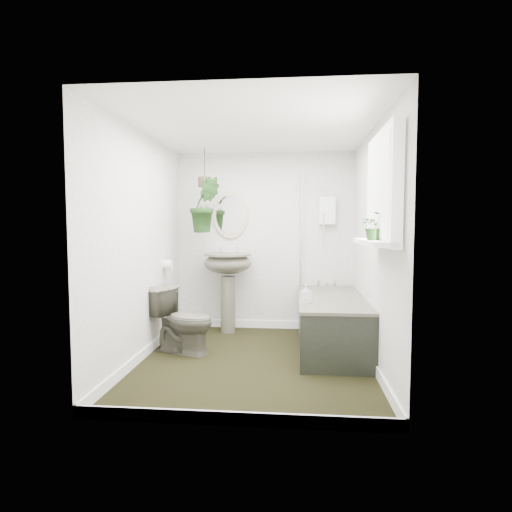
{
  "coord_description": "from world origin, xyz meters",
  "views": [
    {
      "loc": [
        0.41,
        -4.19,
        1.37
      ],
      "look_at": [
        0.0,
        0.15,
        1.05
      ],
      "focal_mm": 30.0,
      "sensor_mm": 36.0,
      "label": 1
    }
  ],
  "objects": [
    {
      "name": "wall_right",
      "position": [
        1.16,
        0.0,
        1.15
      ],
      "size": [
        0.02,
        2.8,
        2.3
      ],
      "primitive_type": "cube",
      "color": "white",
      "rests_on": "ground"
    },
    {
      "name": "shower_box",
      "position": [
        0.8,
        1.34,
        1.55
      ],
      "size": [
        0.2,
        0.1,
        0.35
      ],
      "primitive_type": "cube",
      "color": "white",
      "rests_on": "wall_back"
    },
    {
      "name": "window_sill",
      "position": [
        1.02,
        -0.7,
        1.23
      ],
      "size": [
        0.18,
        1.0,
        0.04
      ],
      "primitive_type": "cube",
      "color": "white",
      "rests_on": "wall_right"
    },
    {
      "name": "skirting",
      "position": [
        0.0,
        0.0,
        0.05
      ],
      "size": [
        2.3,
        2.8,
        0.1
      ],
      "primitive_type": "cube",
      "color": "white",
      "rests_on": "floor"
    },
    {
      "name": "soap_bottle",
      "position": [
        0.51,
        0.11,
        0.67
      ],
      "size": [
        0.11,
        0.11,
        0.19
      ],
      "primitive_type": "imported",
      "rotation": [
        0.0,
        0.0,
        0.35
      ],
      "color": "#2A2022",
      "rests_on": "bathtub"
    },
    {
      "name": "oval_mirror",
      "position": [
        -0.45,
        1.37,
        1.5
      ],
      "size": [
        0.46,
        0.03,
        0.62
      ],
      "primitive_type": "ellipsoid",
      "color": "#BDAC8C",
      "rests_on": "wall_back"
    },
    {
      "name": "pedestal_sink",
      "position": [
        -0.45,
        1.13,
        0.51
      ],
      "size": [
        0.65,
        0.57,
        1.02
      ],
      "primitive_type": null,
      "rotation": [
        0.0,
        0.0,
        0.11
      ],
      "color": "#4F4D3F",
      "rests_on": "floor"
    },
    {
      "name": "wall_back",
      "position": [
        0.0,
        1.41,
        1.15
      ],
      "size": [
        2.3,
        0.02,
        2.3
      ],
      "primitive_type": "cube",
      "color": "white",
      "rests_on": "ground"
    },
    {
      "name": "sill_plant",
      "position": [
        1.01,
        -0.82,
        1.36
      ],
      "size": [
        0.2,
        0.17,
        0.22
      ],
      "primitive_type": "imported",
      "rotation": [
        0.0,
        0.0,
        0.01
      ],
      "color": "black",
      "rests_on": "window_sill"
    },
    {
      "name": "ceiling",
      "position": [
        0.0,
        0.0,
        2.31
      ],
      "size": [
        2.3,
        2.8,
        0.02
      ],
      "primitive_type": "cube",
      "color": "white",
      "rests_on": "ground"
    },
    {
      "name": "bath_screen",
      "position": [
        0.47,
        0.99,
        1.28
      ],
      "size": [
        0.04,
        0.72,
        1.4
      ],
      "primitive_type": null,
      "color": "silver",
      "rests_on": "bathtub"
    },
    {
      "name": "hanging_pot",
      "position": [
        -0.7,
        0.96,
        1.88
      ],
      "size": [
        0.16,
        0.16,
        0.12
      ],
      "primitive_type": "cylinder",
      "color": "#3F2D25",
      "rests_on": "ceiling"
    },
    {
      "name": "bathtub",
      "position": [
        0.8,
        0.5,
        0.29
      ],
      "size": [
        0.72,
        1.72,
        0.58
      ],
      "primitive_type": null,
      "color": "#4F4D3F",
      "rests_on": "floor"
    },
    {
      "name": "toilet",
      "position": [
        -0.79,
        0.24,
        0.35
      ],
      "size": [
        0.78,
        0.62,
        0.7
      ],
      "primitive_type": "imported",
      "rotation": [
        0.0,
        0.0,
        1.2
      ],
      "color": "#4F4D3F",
      "rests_on": "floor"
    },
    {
      "name": "hanging_plant",
      "position": [
        -0.7,
        0.96,
        1.61
      ],
      "size": [
        0.45,
        0.41,
        0.67
      ],
      "primitive_type": "imported",
      "rotation": [
        0.0,
        0.0,
        0.36
      ],
      "color": "black",
      "rests_on": "ceiling"
    },
    {
      "name": "floor",
      "position": [
        0.0,
        0.0,
        -0.01
      ],
      "size": [
        2.3,
        2.8,
        0.02
      ],
      "primitive_type": "cube",
      "color": "black",
      "rests_on": "ground"
    },
    {
      "name": "window_recess",
      "position": [
        1.09,
        -0.7,
        1.65
      ],
      "size": [
        0.08,
        1.0,
        0.9
      ],
      "primitive_type": "cube",
      "color": "white",
      "rests_on": "wall_right"
    },
    {
      "name": "wall_left",
      "position": [
        -1.16,
        0.0,
        1.15
      ],
      "size": [
        0.02,
        2.8,
        2.3
      ],
      "primitive_type": "cube",
      "color": "white",
      "rests_on": "ground"
    },
    {
      "name": "wall_front",
      "position": [
        0.0,
        -1.41,
        1.15
      ],
      "size": [
        2.3,
        0.02,
        2.3
      ],
      "primitive_type": "cube",
      "color": "white",
      "rests_on": "ground"
    },
    {
      "name": "wall_sconce",
      "position": [
        -0.85,
        1.36,
        1.4
      ],
      "size": [
        0.04,
        0.04,
        0.22
      ],
      "primitive_type": "cylinder",
      "color": "black",
      "rests_on": "wall_back"
    },
    {
      "name": "toilet_roll_holder",
      "position": [
        -1.1,
        0.7,
        0.9
      ],
      "size": [
        0.11,
        0.11,
        0.11
      ],
      "primitive_type": "cylinder",
      "rotation": [
        0.0,
        1.57,
        0.0
      ],
      "color": "white",
      "rests_on": "wall_left"
    },
    {
      "name": "window_blinds",
      "position": [
        1.04,
        -0.7,
        1.65
      ],
      "size": [
        0.01,
        0.86,
        0.76
      ],
      "primitive_type": "cube",
      "color": "white",
      "rests_on": "wall_right"
    }
  ]
}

